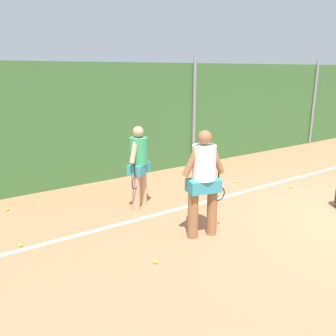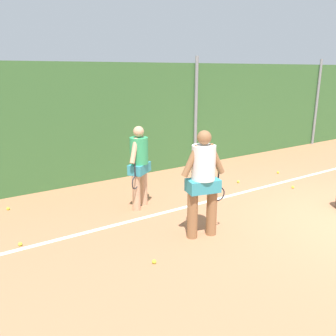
# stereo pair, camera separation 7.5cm
# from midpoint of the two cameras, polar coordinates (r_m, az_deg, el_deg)

# --- Properties ---
(ground_plane) EXTENTS (31.80, 31.80, 0.00)m
(ground_plane) POSITION_cam_midpoint_polar(r_m,az_deg,el_deg) (8.56, 19.06, -4.83)
(ground_plane) COLOR #B2704C
(hedge_fence_backdrop) EXTENTS (20.67, 0.25, 3.07)m
(hedge_fence_backdrop) POSITION_cam_midpoint_polar(r_m,az_deg,el_deg) (10.85, 3.49, 8.56)
(hedge_fence_backdrop) COLOR #386633
(hedge_fence_backdrop) RESTS_ON ground_plane
(fence_post_center) EXTENTS (0.10, 0.10, 3.27)m
(fence_post_center) POSITION_cam_midpoint_polar(r_m,az_deg,el_deg) (10.70, 4.08, 9.00)
(fence_post_center) COLOR gray
(fence_post_center) RESTS_ON ground_plane
(fence_post_right) EXTENTS (0.10, 0.10, 3.27)m
(fence_post_right) POSITION_cam_midpoint_polar(r_m,az_deg,el_deg) (15.10, 22.53, 9.81)
(fence_post_right) COLOR gray
(fence_post_right) RESTS_ON ground_plane
(court_baseline_paint) EXTENTS (15.11, 0.10, 0.01)m
(court_baseline_paint) POSITION_cam_midpoint_polar(r_m,az_deg,el_deg) (9.13, 14.26, -3.14)
(court_baseline_paint) COLOR white
(court_baseline_paint) RESTS_ON ground_plane
(player_foreground_near) EXTENTS (0.86, 0.45, 1.91)m
(player_foreground_near) POSITION_cam_midpoint_polar(r_m,az_deg,el_deg) (6.05, 5.48, -1.73)
(player_foreground_near) COLOR #8C603D
(player_foreground_near) RESTS_ON ground_plane
(player_midcourt) EXTENTS (0.66, 0.58, 1.77)m
(player_midcourt) POSITION_cam_midpoint_polar(r_m,az_deg,el_deg) (7.36, -5.07, 0.80)
(player_midcourt) COLOR tan
(player_midcourt) RESTS_ON ground_plane
(tennis_ball_0) EXTENTS (0.07, 0.07, 0.07)m
(tennis_ball_0) POSITION_cam_midpoint_polar(r_m,az_deg,el_deg) (9.37, 19.26, -2.88)
(tennis_ball_0) COLOR #CCDB33
(tennis_ball_0) RESTS_ON ground_plane
(tennis_ball_1) EXTENTS (0.07, 0.07, 0.07)m
(tennis_ball_1) POSITION_cam_midpoint_polar(r_m,az_deg,el_deg) (9.42, 10.96, -2.17)
(tennis_ball_1) COLOR #CCDB33
(tennis_ball_1) RESTS_ON ground_plane
(tennis_ball_2) EXTENTS (0.07, 0.07, 0.07)m
(tennis_ball_2) POSITION_cam_midpoint_polar(r_m,az_deg,el_deg) (8.21, -25.00, -6.13)
(tennis_ball_2) COLOR #CCDB33
(tennis_ball_2) RESTS_ON ground_plane
(tennis_ball_3) EXTENTS (0.07, 0.07, 0.07)m
(tennis_ball_3) POSITION_cam_midpoint_polar(r_m,az_deg,el_deg) (5.57, -2.48, -15.02)
(tennis_ball_3) COLOR #CCDB33
(tennis_ball_3) RESTS_ON ground_plane
(tennis_ball_4) EXTENTS (0.07, 0.07, 0.07)m
(tennis_ball_4) POSITION_cam_midpoint_polar(r_m,az_deg,el_deg) (10.02, 6.00, -0.88)
(tennis_ball_4) COLOR #CCDB33
(tennis_ball_4) RESTS_ON ground_plane
(tennis_ball_5) EXTENTS (0.07, 0.07, 0.07)m
(tennis_ball_5) POSITION_cam_midpoint_polar(r_m,az_deg,el_deg) (10.56, 17.04, -0.64)
(tennis_ball_5) COLOR #CCDB33
(tennis_ball_5) RESTS_ON ground_plane
(tennis_ball_6) EXTENTS (0.07, 0.07, 0.07)m
(tennis_ball_6) POSITION_cam_midpoint_polar(r_m,az_deg,el_deg) (6.54, -23.25, -11.45)
(tennis_ball_6) COLOR #CCDB33
(tennis_ball_6) RESTS_ON ground_plane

